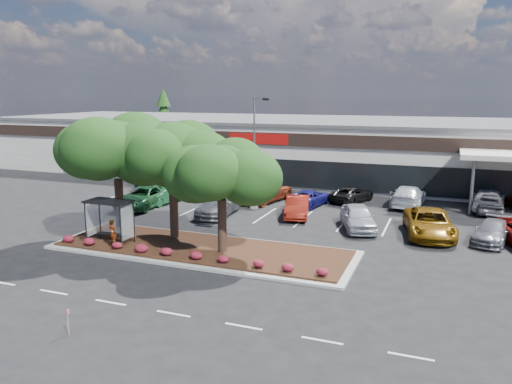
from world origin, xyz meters
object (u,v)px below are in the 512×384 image
(car_0, at_px, (163,195))
(survey_stake, at_px, (68,319))
(car_1, at_px, (144,197))
(light_pole, at_px, (255,160))

(car_0, bearing_deg, survey_stake, -59.26)
(car_0, distance_m, car_1, 1.94)
(light_pole, bearing_deg, car_1, -161.97)
(light_pole, xyz_separation_m, survey_stake, (1.02, -22.39, -3.22))
(car_0, relative_size, car_1, 0.78)
(car_1, bearing_deg, light_pole, 17.81)
(car_1, bearing_deg, car_0, 67.61)
(car_1, bearing_deg, survey_stake, -63.99)
(light_pole, height_order, car_0, light_pole)
(survey_stake, relative_size, car_0, 0.23)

